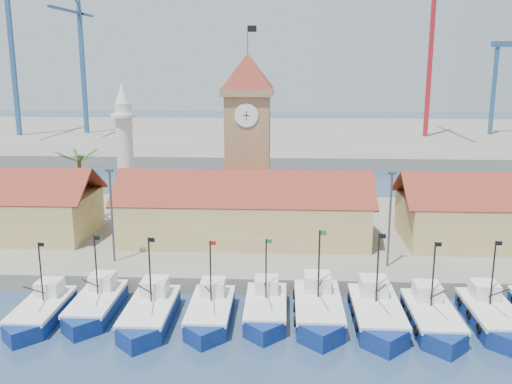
# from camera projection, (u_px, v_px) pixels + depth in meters

# --- Properties ---
(ground) EXTENTS (400.00, 400.00, 0.00)m
(ground) POSITION_uv_depth(u_px,v_px,m) (226.00, 337.00, 42.88)
(ground) COLOR #1C334A
(ground) RESTS_ON ground
(quay) EXTENTS (140.00, 32.00, 1.50)m
(quay) POSITION_uv_depth(u_px,v_px,m) (247.00, 234.00, 66.08)
(quay) COLOR gray
(quay) RESTS_ON ground
(terminal) EXTENTS (240.00, 80.00, 2.00)m
(terminal) POSITION_uv_depth(u_px,v_px,m) (269.00, 137.00, 149.74)
(terminal) COLOR gray
(terminal) RESTS_ON ground
(boat_0) EXTENTS (3.24, 8.89, 6.73)m
(boat_0) POSITION_uv_depth(u_px,v_px,m) (40.00, 313.00, 45.33)
(boat_0) COLOR navy
(boat_0) RESTS_ON ground
(boat_1) EXTENTS (3.33, 9.11, 6.90)m
(boat_1) POSITION_uv_depth(u_px,v_px,m) (95.00, 307.00, 46.52)
(boat_1) COLOR navy
(boat_1) RESTS_ON ground
(boat_2) EXTENTS (3.52, 9.64, 7.29)m
(boat_2) POSITION_uv_depth(u_px,v_px,m) (149.00, 315.00, 44.85)
(boat_2) COLOR navy
(boat_2) RESTS_ON ground
(boat_3) EXTENTS (3.33, 9.11, 6.89)m
(boat_3) POSITION_uv_depth(u_px,v_px,m) (210.00, 314.00, 45.22)
(boat_3) COLOR navy
(boat_3) RESTS_ON ground
(boat_4) EXTENTS (3.30, 9.04, 6.84)m
(boat_4) POSITION_uv_depth(u_px,v_px,m) (266.00, 311.00, 45.81)
(boat_4) COLOR navy
(boat_4) RESTS_ON ground
(boat_5) EXTENTS (3.71, 10.16, 7.69)m
(boat_5) POSITION_uv_depth(u_px,v_px,m) (318.00, 312.00, 45.45)
(boat_5) COLOR navy
(boat_5) RESTS_ON ground
(boat_6) EXTENTS (3.70, 10.14, 7.67)m
(boat_6) POSITION_uv_depth(u_px,v_px,m) (377.00, 316.00, 44.65)
(boat_6) COLOR navy
(boat_6) RESTS_ON ground
(boat_7) EXTENTS (3.46, 9.49, 7.18)m
(boat_7) POSITION_uv_depth(u_px,v_px,m) (433.00, 320.00, 44.09)
(boat_7) COLOR navy
(boat_7) RESTS_ON ground
(boat_8) EXTENTS (3.46, 9.48, 7.18)m
(boat_8) POSITION_uv_depth(u_px,v_px,m) (493.00, 318.00, 44.35)
(boat_8) COLOR navy
(boat_8) RESTS_ON ground
(hall_center) EXTENTS (27.04, 10.13, 7.61)m
(hall_center) POSITION_uv_depth(u_px,v_px,m) (245.00, 216.00, 61.46)
(hall_center) COLOR #D0BA72
(hall_center) RESTS_ON quay
(clock_tower) EXTENTS (5.80, 5.80, 22.70)m
(clock_tower) POSITION_uv_depth(u_px,v_px,m) (248.00, 135.00, 65.51)
(clock_tower) COLOR #A67C55
(clock_tower) RESTS_ON quay
(minaret) EXTENTS (3.00, 3.00, 16.30)m
(minaret) POSITION_uv_depth(u_px,v_px,m) (125.00, 151.00, 68.70)
(minaret) COLOR silver
(minaret) RESTS_ON quay
(palm_tree) EXTENTS (5.60, 5.03, 8.39)m
(palm_tree) POSITION_uv_depth(u_px,v_px,m) (81.00, 182.00, 67.78)
(palm_tree) COLOR brown
(palm_tree) RESTS_ON quay
(lamp_posts) EXTENTS (80.70, 0.25, 9.03)m
(lamp_posts) POSITION_uv_depth(u_px,v_px,m) (244.00, 213.00, 53.09)
(lamp_posts) COLOR #3F3F44
(lamp_posts) RESTS_ON quay
(crane_blue_far) EXTENTS (1.00, 33.03, 47.87)m
(crane_blue_far) POSITION_uv_depth(u_px,v_px,m) (7.00, 26.00, 137.62)
(crane_blue_far) COLOR #2C5386
(crane_blue_far) RESTS_ON terminal
(crane_blue_near) EXTENTS (1.00, 29.09, 38.13)m
(crane_blue_near) POSITION_uv_depth(u_px,v_px,m) (80.00, 51.00, 144.28)
(crane_blue_near) COLOR #2C5386
(crane_blue_near) RESTS_ON terminal
(crane_red_right) EXTENTS (1.00, 33.63, 46.81)m
(crane_red_right) POSITION_uv_depth(u_px,v_px,m) (434.00, 28.00, 135.51)
(crane_red_right) COLOR #B11B25
(crane_red_right) RESTS_ON terminal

